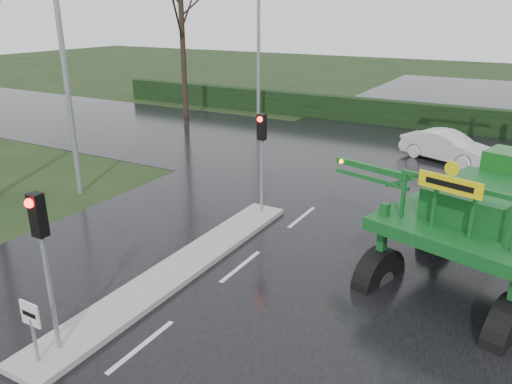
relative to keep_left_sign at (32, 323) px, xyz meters
The scene contains 13 objects.
ground 2.25m from the keep_left_sign, 49.10° to the left, with size 140.00×140.00×0.00m, color black.
road_main 11.62m from the keep_left_sign, 83.55° to the left, with size 14.00×80.00×0.02m, color black.
road_cross 17.58m from the keep_left_sign, 85.75° to the left, with size 80.00×12.00×0.02m, color black.
median_island 4.60m from the keep_left_sign, 90.00° to the left, with size 1.20×10.00×0.16m, color gray.
hedge_row 25.54m from the keep_left_sign, 87.08° to the left, with size 44.00×0.90×1.50m, color black.
keep_left_sign is the anchor object (origin of this frame).
traffic_signal_near 1.61m from the keep_left_sign, 90.00° to the left, with size 0.26×0.33×3.52m.
traffic_signal_mid 9.12m from the keep_left_sign, 90.00° to the left, with size 0.26×0.33×3.52m.
street_light_left_near 11.32m from the keep_left_sign, 132.59° to the left, with size 3.85×0.30×10.00m.
street_light_left_far 23.11m from the keep_left_sign, 107.78° to the left, with size 3.85×0.30×10.00m.
tree_left_far 23.30m from the keep_left_sign, 119.87° to the left, with size 7.70×7.70×13.26m.
crop_sprayer 8.50m from the keep_left_sign, 54.80° to the left, with size 7.83×5.89×4.53m.
white_sedan 19.51m from the keep_left_sign, 77.33° to the left, with size 1.47×4.22×1.39m, color silver.
Camera 1 is at (6.42, -6.37, 6.65)m, focal length 35.00 mm.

